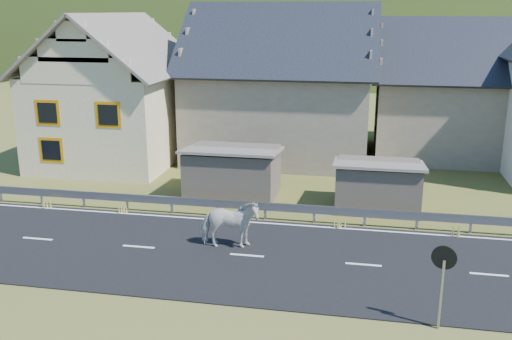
# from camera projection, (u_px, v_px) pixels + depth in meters

# --- Properties ---
(ground) EXTENTS (160.00, 160.00, 0.00)m
(ground) POSITION_uv_depth(u_px,v_px,m) (247.00, 256.00, 19.87)
(ground) COLOR #404413
(ground) RESTS_ON ground
(road) EXTENTS (60.00, 7.00, 0.04)m
(road) POSITION_uv_depth(u_px,v_px,m) (247.00, 256.00, 19.86)
(road) COLOR black
(road) RESTS_ON ground
(lane_markings) EXTENTS (60.00, 6.60, 0.01)m
(lane_markings) POSITION_uv_depth(u_px,v_px,m) (247.00, 255.00, 19.85)
(lane_markings) COLOR silver
(lane_markings) RESTS_ON road
(guardrail) EXTENTS (28.10, 0.09, 0.75)m
(guardrail) POSITION_uv_depth(u_px,v_px,m) (265.00, 207.00, 23.19)
(guardrail) COLOR #93969B
(guardrail) RESTS_ON ground
(shed_left) EXTENTS (4.30, 3.30, 2.40)m
(shed_left) POSITION_uv_depth(u_px,v_px,m) (233.00, 173.00, 26.08)
(shed_left) COLOR brown
(shed_left) RESTS_ON ground
(shed_right) EXTENTS (3.80, 2.90, 2.20)m
(shed_right) POSITION_uv_depth(u_px,v_px,m) (378.00, 186.00, 24.46)
(shed_right) COLOR brown
(shed_right) RESTS_ON ground
(house_cream) EXTENTS (7.80, 9.80, 8.30)m
(house_cream) POSITION_uv_depth(u_px,v_px,m) (115.00, 83.00, 31.84)
(house_cream) COLOR beige
(house_cream) RESTS_ON ground
(house_stone_a) EXTENTS (10.80, 9.80, 8.90)m
(house_stone_a) POSITION_uv_depth(u_px,v_px,m) (282.00, 76.00, 32.98)
(house_stone_a) COLOR gray
(house_stone_a) RESTS_ON ground
(house_stone_b) EXTENTS (9.80, 8.80, 8.10)m
(house_stone_b) POSITION_uv_depth(u_px,v_px,m) (457.00, 82.00, 33.17)
(house_stone_b) COLOR gray
(house_stone_b) RESTS_ON ground
(mountain) EXTENTS (440.00, 280.00, 260.00)m
(mountain) POSITION_uv_depth(u_px,v_px,m) (368.00, 96.00, 194.60)
(mountain) COLOR #2C3C17
(mountain) RESTS_ON ground
(conifer_patch) EXTENTS (76.00, 50.00, 28.00)m
(conifer_patch) POSITION_uv_depth(u_px,v_px,m) (111.00, 21.00, 132.21)
(conifer_patch) COLOR black
(conifer_patch) RESTS_ON ground
(horse) EXTENTS (1.26, 2.25, 1.81)m
(horse) POSITION_uv_depth(u_px,v_px,m) (230.00, 224.00, 20.28)
(horse) COLOR beige
(horse) RESTS_ON road
(traffic_mirror) EXTENTS (0.65, 0.24, 2.37)m
(traffic_mirror) POSITION_uv_depth(u_px,v_px,m) (443.00, 268.00, 14.97)
(traffic_mirror) COLOR #93969B
(traffic_mirror) RESTS_ON ground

